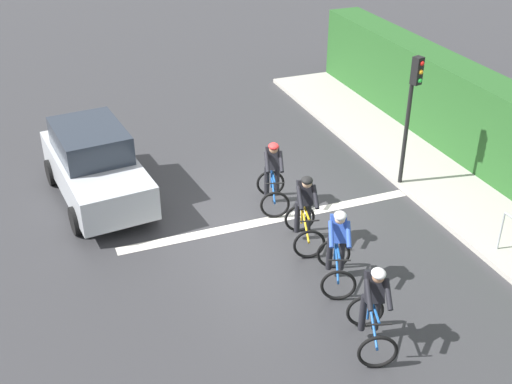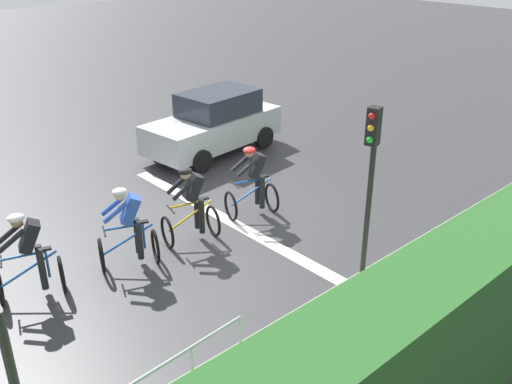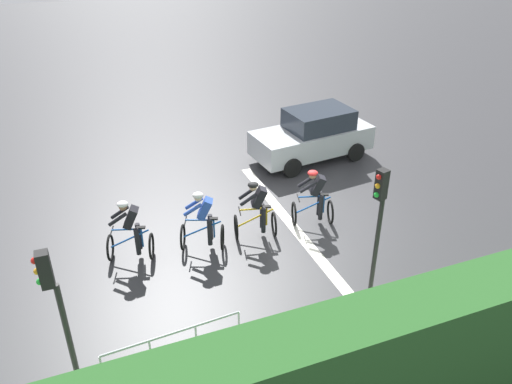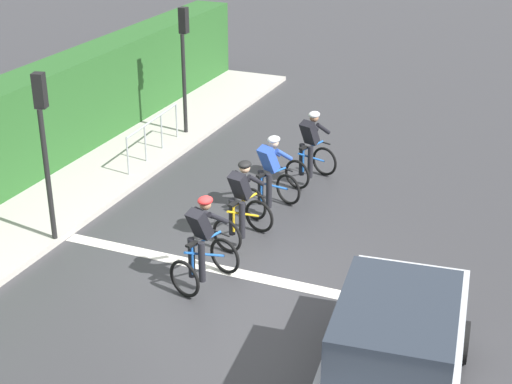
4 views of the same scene
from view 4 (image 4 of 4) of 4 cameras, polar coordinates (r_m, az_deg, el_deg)
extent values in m
plane|color=#333335|center=(13.75, -2.03, -6.37)|extent=(80.00, 80.00, 0.00)
cube|color=#ADA89E|center=(17.57, -14.00, 0.23)|extent=(2.80, 20.30, 0.12)
cube|color=gray|center=(18.01, -16.38, 1.29)|extent=(0.44, 20.30, 0.54)
cube|color=#265623|center=(17.88, -17.47, 4.09)|extent=(1.10, 20.30, 2.34)
cube|color=silver|center=(13.92, -1.66, -5.93)|extent=(7.00, 0.30, 0.01)
torus|color=black|center=(17.85, 5.08, 2.27)|extent=(0.67, 0.27, 0.68)
torus|color=black|center=(17.09, 3.06, 1.30)|extent=(0.67, 0.27, 0.68)
cylinder|color=#1E59B2|center=(17.38, 4.12, 2.55)|extent=(0.35, 0.95, 0.51)
cylinder|color=#1E59B2|center=(17.14, 3.50, 2.35)|extent=(0.04, 0.04, 0.55)
cylinder|color=#1E59B2|center=(17.32, 4.24, 3.45)|extent=(0.26, 0.69, 0.04)
cube|color=black|center=(17.03, 3.53, 3.27)|extent=(0.16, 0.24, 0.04)
cylinder|color=black|center=(17.59, 4.94, 3.68)|extent=(0.41, 0.16, 0.03)
cube|color=black|center=(17.08, 3.97, 4.39)|extent=(0.41, 0.48, 0.57)
sphere|color=#9E7051|center=(17.09, 4.31, 5.50)|extent=(0.20, 0.20, 0.20)
ellipsoid|color=silver|center=(17.07, 4.32, 5.72)|extent=(0.31, 0.34, 0.14)
cylinder|color=black|center=(17.30, 3.39, 2.41)|extent=(0.12, 0.12, 0.74)
cylinder|color=black|center=(17.16, 4.02, 2.21)|extent=(0.12, 0.12, 0.74)
cylinder|color=black|center=(17.37, 4.12, 4.92)|extent=(0.23, 0.48, 0.37)
cylinder|color=black|center=(17.19, 4.98, 4.68)|extent=(0.23, 0.48, 0.37)
torus|color=black|center=(16.34, 2.39, 0.20)|extent=(0.65, 0.31, 0.68)
torus|color=black|center=(15.67, -0.13, -0.89)|extent=(0.65, 0.31, 0.68)
cylinder|color=#1E59B2|center=(15.90, 1.16, 0.49)|extent=(0.41, 0.93, 0.51)
cylinder|color=#1E59B2|center=(15.69, 0.39, 0.25)|extent=(0.04, 0.04, 0.55)
cylinder|color=#1E59B2|center=(15.83, 1.30, 1.45)|extent=(0.31, 0.68, 0.04)
cube|color=black|center=(15.57, 0.40, 1.24)|extent=(0.17, 0.24, 0.04)
cylinder|color=black|center=(16.08, 2.17, 1.72)|extent=(0.40, 0.19, 0.03)
cube|color=#2D51B7|center=(15.59, 0.92, 2.46)|extent=(0.43, 0.49, 0.57)
sphere|color=beige|center=(15.58, 1.32, 3.67)|extent=(0.20, 0.20, 0.20)
ellipsoid|color=silver|center=(15.56, 1.32, 3.91)|extent=(0.33, 0.35, 0.14)
cylinder|color=black|center=(15.85, 0.34, 0.34)|extent=(0.12, 0.12, 0.74)
cylinder|color=black|center=(15.70, 0.97, 0.09)|extent=(0.12, 0.12, 0.74)
cylinder|color=#2D51B7|center=(15.87, 1.22, 3.07)|extent=(0.26, 0.48, 0.37)
cylinder|color=#2D51B7|center=(15.66, 2.07, 2.77)|extent=(0.26, 0.48, 0.37)
torus|color=black|center=(15.16, 0.23, -1.80)|extent=(0.68, 0.22, 0.68)
torus|color=black|center=(14.43, -2.15, -3.24)|extent=(0.68, 0.22, 0.68)
cylinder|color=gold|center=(14.68, -0.93, -1.63)|extent=(0.27, 0.97, 0.51)
cylinder|color=gold|center=(14.45, -1.66, -1.97)|extent=(0.04, 0.04, 0.55)
cylinder|color=gold|center=(14.60, -0.82, -0.59)|extent=(0.21, 0.70, 0.04)
cube|color=black|center=(14.32, -1.68, -0.91)|extent=(0.15, 0.24, 0.04)
cylinder|color=black|center=(14.87, 0.01, -0.21)|extent=(0.42, 0.13, 0.03)
cube|color=black|center=(14.35, -1.19, 0.45)|extent=(0.39, 0.47, 0.57)
sphere|color=tan|center=(14.34, -0.84, 1.79)|extent=(0.20, 0.20, 0.20)
ellipsoid|color=black|center=(14.31, -0.84, 2.05)|extent=(0.30, 0.33, 0.14)
cylinder|color=black|center=(14.61, -1.79, -1.85)|extent=(0.12, 0.12, 0.74)
cylinder|color=black|center=(14.48, -1.04, -2.10)|extent=(0.12, 0.12, 0.74)
cylinder|color=black|center=(14.62, -1.02, 1.16)|extent=(0.20, 0.49, 0.37)
cylinder|color=black|center=(14.45, -0.01, 0.87)|extent=(0.20, 0.49, 0.37)
torus|color=black|center=(13.75, -2.32, -4.73)|extent=(0.67, 0.25, 0.68)
torus|color=black|center=(13.11, -5.29, -6.39)|extent=(0.67, 0.25, 0.68)
cylinder|color=#1E59B2|center=(13.30, -3.80, -4.61)|extent=(0.32, 0.96, 0.51)
cylinder|color=#1E59B2|center=(13.10, -4.71, -5.01)|extent=(0.04, 0.04, 0.55)
cylinder|color=#1E59B2|center=(13.20, -3.68, -3.48)|extent=(0.25, 0.70, 0.04)
cube|color=black|center=(12.96, -4.76, -3.87)|extent=(0.16, 0.24, 0.04)
cylinder|color=black|center=(13.45, -2.65, -3.03)|extent=(0.41, 0.15, 0.03)
cube|color=black|center=(12.95, -4.18, -2.38)|extent=(0.40, 0.48, 0.57)
sphere|color=#9E7051|center=(12.91, -3.76, -0.91)|extent=(0.20, 0.20, 0.20)
ellipsoid|color=red|center=(12.88, -3.77, -0.63)|extent=(0.31, 0.34, 0.14)
cylinder|color=black|center=(13.26, -4.78, -4.84)|extent=(0.12, 0.12, 0.74)
cylinder|color=black|center=(13.11, -4.02, -5.17)|extent=(0.12, 0.12, 0.74)
cylinder|color=black|center=(13.21, -3.85, -1.54)|extent=(0.22, 0.48, 0.37)
cylinder|color=black|center=(13.01, -2.81, -1.93)|extent=(0.22, 0.48, 0.37)
cube|color=#B7BCC1|center=(10.72, 10.20, -12.20)|extent=(2.13, 4.26, 0.80)
cube|color=#262D38|center=(10.10, 10.33, -9.68)|extent=(1.72, 2.28, 0.66)
cylinder|color=black|center=(12.05, 6.86, -9.61)|extent=(0.29, 0.66, 0.64)
cylinder|color=black|center=(11.96, 14.87, -10.64)|extent=(0.29, 0.66, 0.64)
cube|color=#EAEACC|center=(12.38, 9.07, -6.13)|extent=(0.29, 0.11, 0.16)
cube|color=#EAEACC|center=(12.33, 13.78, -6.71)|extent=(0.29, 0.11, 0.16)
cylinder|color=black|center=(14.79, -15.10, 0.93)|extent=(0.10, 0.10, 2.70)
cube|color=black|center=(14.33, -15.67, 7.23)|extent=(0.24, 0.24, 0.64)
sphere|color=red|center=(14.37, -15.59, 8.12)|extent=(0.11, 0.11, 0.11)
sphere|color=orange|center=(14.42, -15.50, 7.36)|extent=(0.11, 0.11, 0.11)
sphere|color=green|center=(14.48, -15.41, 6.60)|extent=(0.11, 0.11, 0.11)
cylinder|color=black|center=(20.00, -5.32, 7.76)|extent=(0.10, 0.10, 2.70)
cube|color=black|center=(19.68, -5.36, 12.50)|extent=(0.20, 0.20, 0.64)
sphere|color=red|center=(19.73, -5.23, 13.13)|extent=(0.11, 0.11, 0.11)
sphere|color=orange|center=(19.77, -5.21, 12.56)|extent=(0.11, 0.11, 0.11)
sphere|color=green|center=(19.81, -5.18, 12.00)|extent=(0.11, 0.11, 0.11)
cylinder|color=#999EA3|center=(18.65, -7.64, 5.28)|extent=(0.21, 2.64, 0.05)
cylinder|color=#999EA3|center=(17.73, -9.43, 2.42)|extent=(0.04, 0.04, 1.00)
cylinder|color=#999EA3|center=(18.45, -8.15, 3.39)|extent=(0.04, 0.04, 1.00)
cylinder|color=#999EA3|center=(19.19, -6.97, 4.28)|extent=(0.04, 0.04, 1.00)
cylinder|color=#999EA3|center=(19.93, -5.87, 5.11)|extent=(0.04, 0.04, 1.00)
camera|label=1|loc=(22.47, 24.47, 24.47)|focal=45.38mm
camera|label=2|loc=(22.76, -15.92, 20.73)|focal=39.85mm
camera|label=3|loc=(22.95, -24.24, 24.79)|focal=36.52mm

